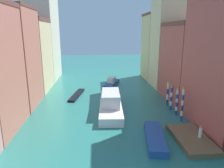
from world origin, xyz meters
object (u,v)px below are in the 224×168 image
at_px(waterfront_dock, 191,139).
at_px(vaporetto_white, 111,104).
at_px(motorboat_0, 155,138).
at_px(person_on_dock, 200,132).
at_px(motorboat_1, 111,83).
at_px(mooring_pole_2, 171,98).
at_px(mooring_pole_1, 177,101).
at_px(gondola_black, 77,95).
at_px(mooring_pole_0, 182,104).
at_px(mooring_pole_3, 168,93).

bearing_deg(waterfront_dock, vaporetto_white, 130.63).
bearing_deg(motorboat_0, person_on_dock, -6.98).
relative_size(waterfront_dock, motorboat_1, 0.87).
bearing_deg(mooring_pole_2, person_on_dock, -91.54).
distance_m(mooring_pole_1, mooring_pole_2, 2.07).
bearing_deg(mooring_pole_2, gondola_black, 150.64).
xyz_separation_m(mooring_pole_1, motorboat_0, (-5.45, -7.51, -1.75)).
distance_m(waterfront_dock, mooring_pole_0, 6.07).
bearing_deg(motorboat_0, vaporetto_white, 114.53).
xyz_separation_m(person_on_dock, gondola_black, (-15.52, 19.08, -1.03)).
height_order(waterfront_dock, mooring_pole_3, mooring_pole_3).
bearing_deg(person_on_dock, mooring_pole_3, 87.78).
height_order(mooring_pole_0, mooring_pole_2, mooring_pole_0).
height_order(person_on_dock, mooring_pole_3, mooring_pole_3).
height_order(person_on_dock, vaporetto_white, vaporetto_white).
distance_m(person_on_dock, vaporetto_white, 13.96).
bearing_deg(motorboat_1, gondola_black, -133.61).
distance_m(mooring_pole_2, motorboat_0, 11.09).
relative_size(mooring_pole_1, mooring_pole_3, 1.01).
bearing_deg(vaporetto_white, gondola_black, 124.41).
relative_size(mooring_pole_1, vaporetto_white, 0.35).
bearing_deg(gondola_black, person_on_dock, -50.89).
bearing_deg(motorboat_1, motorboat_0, -83.63).
bearing_deg(person_on_dock, motorboat_1, 106.55).
bearing_deg(person_on_dock, mooring_pole_1, 87.32).
relative_size(mooring_pole_0, mooring_pole_3, 1.19).
xyz_separation_m(vaporetto_white, gondola_black, (-6.04, 8.82, -1.05)).
relative_size(gondola_black, motorboat_1, 1.01).
height_order(person_on_dock, gondola_black, person_on_dock).
distance_m(vaporetto_white, motorboat_1, 16.77).
distance_m(waterfront_dock, mooring_pole_2, 10.18).
bearing_deg(motorboat_1, person_on_dock, -73.45).
relative_size(mooring_pole_1, motorboat_1, 0.52).
xyz_separation_m(mooring_pole_3, vaporetto_white, (-9.96, -2.25, -0.91)).
xyz_separation_m(mooring_pole_0, vaporetto_white, (-9.68, 4.49, -1.30)).
distance_m(mooring_pole_2, motorboat_1, 18.75).
bearing_deg(waterfront_dock, motorboat_0, 174.85).
height_order(mooring_pole_3, gondola_black, mooring_pole_3).
xyz_separation_m(mooring_pole_2, motorboat_0, (-5.35, -9.58, -1.65)).
xyz_separation_m(waterfront_dock, mooring_pole_1, (1.26, 7.89, 1.89)).
height_order(mooring_pole_2, mooring_pole_3, mooring_pole_3).
bearing_deg(mooring_pole_0, person_on_dock, -92.09).
height_order(mooring_pole_0, motorboat_1, mooring_pole_0).
xyz_separation_m(waterfront_dock, vaporetto_white, (-8.59, 10.02, 0.96)).
relative_size(mooring_pole_3, motorboat_1, 0.52).
bearing_deg(motorboat_1, mooring_pole_3, -59.54).
bearing_deg(mooring_pole_0, motorboat_1, 111.21).
bearing_deg(mooring_pole_0, mooring_pole_1, 85.90).
height_order(mooring_pole_0, mooring_pole_1, mooring_pole_0).
height_order(mooring_pole_1, gondola_black, mooring_pole_1).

